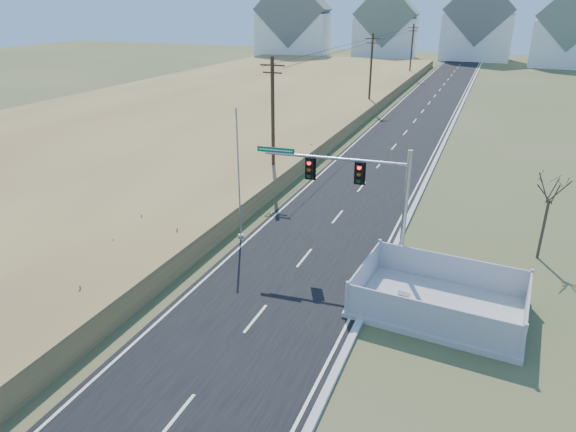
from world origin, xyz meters
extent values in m
plane|color=#445127|center=(0.00, 0.00, 0.00)|extent=(260.00, 260.00, 0.00)
cube|color=black|center=(0.00, 50.00, 0.03)|extent=(8.00, 180.00, 0.06)
cube|color=#B2AFA8|center=(4.15, 50.00, 0.09)|extent=(0.30, 180.00, 0.18)
cube|color=tan|center=(-24.00, 40.00, 0.65)|extent=(38.00, 110.00, 1.30)
cylinder|color=#422D1E|center=(-6.50, 15.00, 4.50)|extent=(0.26, 0.26, 9.00)
cube|color=#422D1E|center=(-6.50, 15.00, 8.40)|extent=(1.80, 0.10, 0.10)
cube|color=#422D1E|center=(-6.50, 15.00, 7.90)|extent=(1.40, 0.10, 0.10)
cylinder|color=#422D1E|center=(-6.50, 45.00, 4.50)|extent=(0.26, 0.26, 9.00)
cube|color=#422D1E|center=(-6.50, 45.00, 8.40)|extent=(1.80, 0.10, 0.10)
cube|color=#422D1E|center=(-6.50, 45.00, 7.90)|extent=(1.40, 0.10, 0.10)
cylinder|color=#422D1E|center=(-6.50, 75.00, 4.50)|extent=(0.26, 0.26, 9.00)
cube|color=#422D1E|center=(-6.50, 75.00, 8.40)|extent=(1.80, 0.10, 0.10)
cube|color=#422D1E|center=(-6.50, 75.00, 7.90)|extent=(1.40, 0.10, 0.10)
cube|color=white|center=(-38.00, 100.00, 5.00)|extent=(17.38, 13.12, 10.00)
cube|color=slate|center=(-38.00, 100.00, 10.90)|extent=(17.69, 13.38, 16.29)
cube|color=white|center=(-18.00, 108.00, 4.50)|extent=(14.66, 10.95, 9.00)
cube|color=slate|center=(-18.00, 108.00, 9.90)|extent=(14.93, 11.17, 14.26)
cube|color=white|center=(2.00, 112.00, 5.00)|extent=(15.00, 10.00, 10.00)
cube|color=slate|center=(2.00, 112.00, 10.90)|extent=(15.27, 10.20, 15.27)
cube|color=white|center=(20.00, 104.00, 4.50)|extent=(13.87, 10.31, 9.00)
cube|color=slate|center=(20.00, 104.00, 9.90)|extent=(14.12, 10.51, 13.24)
cylinder|color=#9EA0A5|center=(4.83, 4.71, 0.09)|extent=(0.53, 0.53, 0.18)
cylinder|color=#9EA0A5|center=(4.83, 4.71, 3.08)|extent=(0.23, 0.23, 6.16)
cylinder|color=#9EA0A5|center=(1.32, 4.45, 5.46)|extent=(7.03, 0.67, 0.14)
cube|color=black|center=(2.54, 4.54, 4.83)|extent=(0.36, 0.30, 1.05)
cube|color=black|center=(0.09, 4.36, 4.83)|extent=(0.36, 0.30, 1.05)
cube|color=#05603B|center=(-1.67, 4.22, 5.63)|extent=(1.93, 0.18, 0.26)
cube|color=#B7B5AD|center=(7.07, 1.60, 0.14)|extent=(7.46, 5.37, 0.27)
cube|color=#AFAFB4|center=(6.90, -0.66, 0.95)|extent=(6.79, 0.60, 1.36)
cube|color=#AFAFB4|center=(7.24, 3.87, 0.95)|extent=(6.79, 0.60, 1.36)
cube|color=#AFAFB4|center=(3.68, 1.87, 0.95)|extent=(0.43, 4.53, 1.36)
cube|color=#AFAFB4|center=(10.46, 1.34, 0.95)|extent=(0.43, 4.53, 1.36)
cube|color=white|center=(5.58, 1.50, 0.36)|extent=(0.55, 0.16, 0.69)
cube|color=red|center=(5.57, 1.47, 0.36)|extent=(0.44, 0.11, 0.20)
cylinder|color=#B7B5AD|center=(-4.30, 5.20, 0.07)|extent=(0.33, 0.33, 0.15)
cylinder|color=#9EA0A5|center=(-4.30, 5.20, 3.69)|extent=(0.09, 0.09, 7.38)
cylinder|color=#4C3F33|center=(11.31, 8.69, 1.60)|extent=(0.15, 0.15, 3.19)
camera|label=1|loc=(8.09, -18.48, 12.40)|focal=32.00mm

